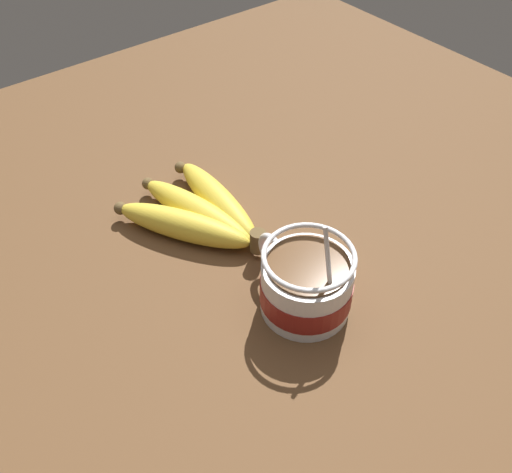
# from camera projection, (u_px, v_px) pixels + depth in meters

# --- Properties ---
(table) EXTENTS (1.29, 1.29, 0.03)m
(table) POSITION_uv_depth(u_px,v_px,m) (279.00, 274.00, 0.73)
(table) COLOR brown
(table) RESTS_ON ground
(coffee_mug) EXTENTS (0.14, 0.11, 0.14)m
(coffee_mug) POSITION_uv_depth(u_px,v_px,m) (306.00, 285.00, 0.64)
(coffee_mug) COLOR silver
(coffee_mug) RESTS_ON table
(banana_bunch) EXTENTS (0.22, 0.15, 0.04)m
(banana_bunch) POSITION_uv_depth(u_px,v_px,m) (198.00, 212.00, 0.76)
(banana_bunch) COLOR brown
(banana_bunch) RESTS_ON table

